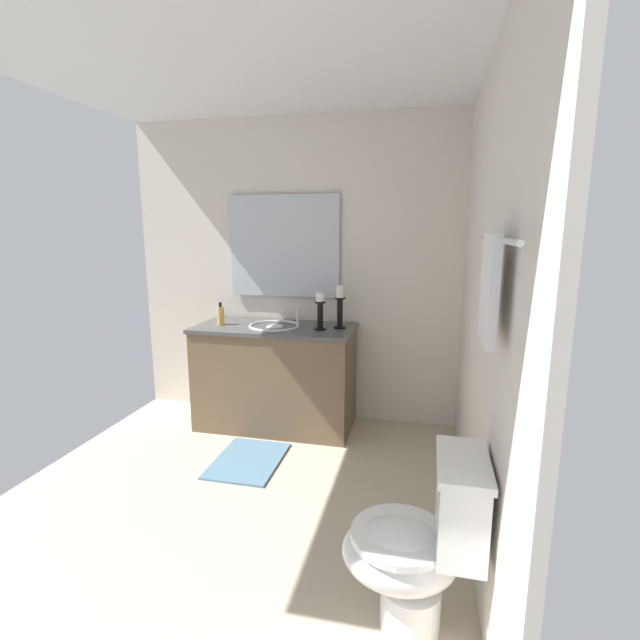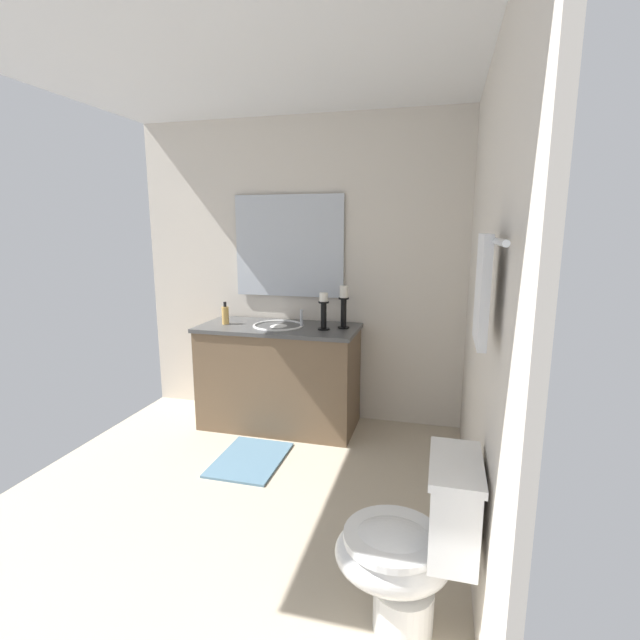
{
  "view_description": "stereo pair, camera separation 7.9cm",
  "coord_description": "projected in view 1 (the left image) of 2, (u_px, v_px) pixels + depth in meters",
  "views": [
    {
      "loc": [
        2.4,
        1.08,
        1.58
      ],
      "look_at": [
        -0.12,
        0.5,
        1.07
      ],
      "focal_mm": 26.28,
      "sensor_mm": 36.0,
      "label": 1
    },
    {
      "loc": [
        2.38,
        1.16,
        1.58
      ],
      "look_at": [
        -0.12,
        0.5,
        1.07
      ],
      "focal_mm": 26.28,
      "sensor_mm": 36.0,
      "label": 2
    }
  ],
  "objects": [
    {
      "name": "floor",
      "position": [
        236.0,
        494.0,
        2.84
      ],
      "size": [
        2.67,
        2.74,
        0.02
      ],
      "primitive_type": "cube",
      "color": "beige",
      "rests_on": "ground"
    },
    {
      "name": "soap_bottle",
      "position": [
        221.0,
        315.0,
        3.71
      ],
      "size": [
        0.06,
        0.06,
        0.18
      ],
      "color": "#E5B259",
      "rests_on": "vanity_cabinet"
    },
    {
      "name": "towel_near_vanity",
      "position": [
        489.0,
        289.0,
        1.62
      ],
      "size": [
        0.28,
        0.03,
        0.38
      ],
      "primitive_type": "cube",
      "color": "white",
      "rests_on": "towel_bar"
    },
    {
      "name": "towel_bar",
      "position": [
        498.0,
        240.0,
        1.59
      ],
      "size": [
        0.81,
        0.02,
        0.02
      ],
      "primitive_type": "cylinder",
      "rotation": [
        0.0,
        1.57,
        0.0
      ],
      "color": "silver"
    },
    {
      "name": "wall_back",
      "position": [
        487.0,
        302.0,
        2.3
      ],
      "size": [
        2.67,
        0.04,
        2.45
      ],
      "primitive_type": "cube",
      "color": "silver",
      "rests_on": "ground"
    },
    {
      "name": "mirror",
      "position": [
        284.0,
        246.0,
        3.81
      ],
      "size": [
        0.02,
        0.92,
        0.82
      ],
      "primitive_type": "cube",
      "color": "silver"
    },
    {
      "name": "toilet",
      "position": [
        417.0,
        546.0,
        1.82
      ],
      "size": [
        0.39,
        0.54,
        0.75
      ],
      "color": "white",
      "rests_on": "ground"
    },
    {
      "name": "candle_holder_short",
      "position": [
        320.0,
        310.0,
        3.51
      ],
      "size": [
        0.09,
        0.09,
        0.28
      ],
      "color": "black",
      "rests_on": "vanity_cabinet"
    },
    {
      "name": "vanity_cabinet",
      "position": [
        275.0,
        377.0,
        3.74
      ],
      "size": [
        0.58,
        1.26,
        0.82
      ],
      "color": "brown",
      "rests_on": "ground"
    },
    {
      "name": "candle_holder_tall",
      "position": [
        340.0,
        306.0,
        3.57
      ],
      "size": [
        0.09,
        0.09,
        0.33
      ],
      "color": "black",
      "rests_on": "vanity_cabinet"
    },
    {
      "name": "bath_mat",
      "position": [
        248.0,
        460.0,
        3.23
      ],
      "size": [
        0.6,
        0.44,
        0.02
      ],
      "primitive_type": "cube",
      "color": "slate",
      "rests_on": "ground"
    },
    {
      "name": "sink_basin",
      "position": [
        275.0,
        331.0,
        3.67
      ],
      "size": [
        0.4,
        0.4,
        0.24
      ],
      "color": "white",
      "rests_on": "vanity_cabinet"
    },
    {
      "name": "ceiling",
      "position": [
        219.0,
        51.0,
        2.37
      ],
      "size": [
        2.67,
        2.74,
        0.02
      ],
      "primitive_type": "cube",
      "color": "white"
    },
    {
      "name": "wall_left",
      "position": [
        295.0,
        272.0,
        3.88
      ],
      "size": [
        0.04,
        2.74,
        2.45
      ],
      "primitive_type": "cube",
      "color": "silver",
      "rests_on": "ground"
    }
  ]
}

